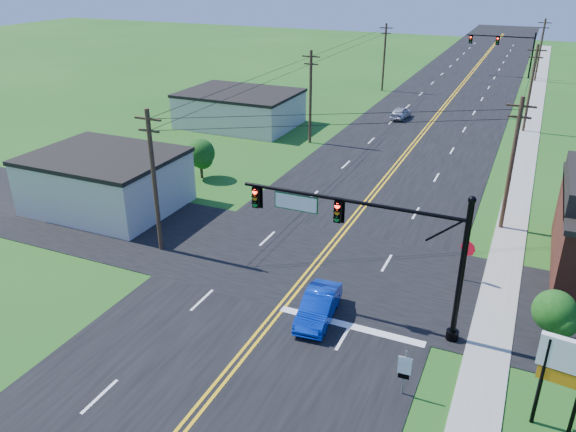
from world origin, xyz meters
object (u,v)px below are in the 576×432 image
at_px(signal_mast_far, 503,46).
at_px(route_sign, 404,370).
at_px(signal_mast_main, 368,234).
at_px(blue_car, 318,307).
at_px(stop_sign, 467,252).

xyz_separation_m(signal_mast_far, route_sign, (3.06, -76.70, -3.23)).
height_order(signal_mast_main, blue_car, signal_mast_main).
bearing_deg(signal_mast_main, signal_mast_far, 89.92).
distance_m(signal_mast_main, route_sign, 6.62).
height_order(signal_mast_main, stop_sign, signal_mast_main).
xyz_separation_m(signal_mast_main, blue_car, (-2.05, -1.00, -4.04)).
height_order(signal_mast_far, route_sign, signal_mast_far).
bearing_deg(signal_mast_main, route_sign, -56.06).
bearing_deg(route_sign, signal_mast_main, 120.98).
distance_m(signal_mast_far, stop_sign, 66.35).
distance_m(signal_mast_far, blue_car, 73.13).
xyz_separation_m(blue_car, stop_sign, (6.21, 6.83, 1.13)).
relative_size(route_sign, stop_sign, 0.88).
bearing_deg(signal_mast_main, stop_sign, 54.46).
distance_m(blue_car, stop_sign, 9.30).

